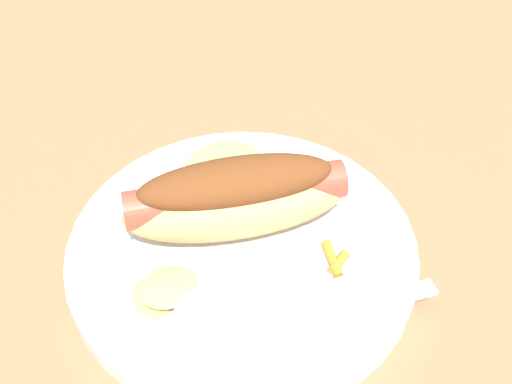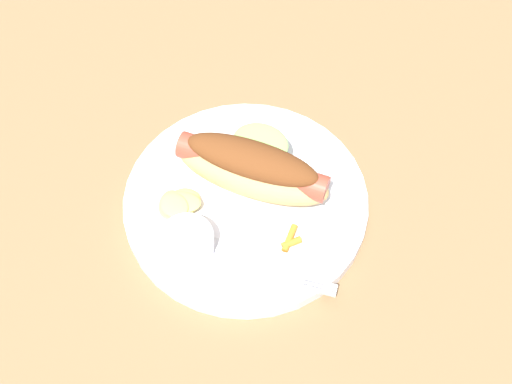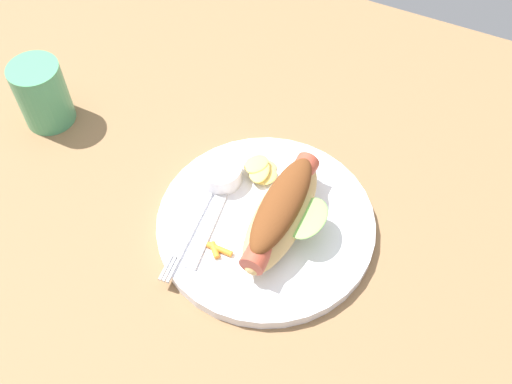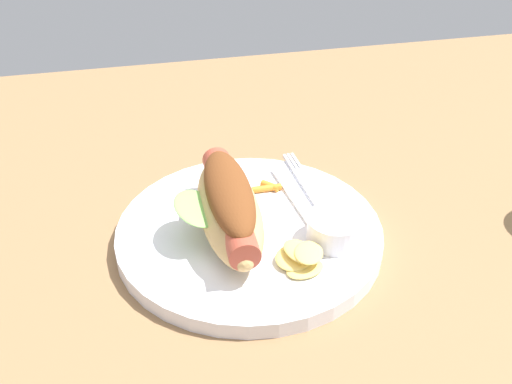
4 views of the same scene
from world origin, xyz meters
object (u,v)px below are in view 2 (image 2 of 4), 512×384
at_px(knife, 252,253).
at_px(carrot_garnish, 290,240).
at_px(plate, 246,202).
at_px(sauce_ramekin, 187,242).
at_px(hot_dog, 252,167).
at_px(chips_pile, 178,203).
at_px(fork, 260,271).

bearing_deg(knife, carrot_garnish, 32.48).
bearing_deg(knife, plate, 109.71).
relative_size(plate, knife, 1.97).
bearing_deg(plate, sauce_ramekin, -22.67).
distance_m(hot_dog, carrot_garnish, 0.08).
relative_size(hot_dog, carrot_garnish, 5.38).
relative_size(knife, chips_pile, 2.39).
relative_size(plate, chips_pile, 4.70).
bearing_deg(knife, sauce_ramekin, -171.61).
xyz_separation_m(knife, chips_pile, (-0.02, -0.09, 0.01)).
bearing_deg(plate, hot_dog, -179.80).
bearing_deg(carrot_garnish, fork, -21.22).
relative_size(sauce_ramekin, carrot_garnish, 1.73).
relative_size(hot_dog, fork, 1.12).
height_order(plate, knife, knife).
bearing_deg(chips_pile, fork, 69.51).
distance_m(sauce_ramekin, fork, 0.08).
bearing_deg(knife, fork, -57.13).
height_order(sauce_ramekin, knife, sauce_ramekin).
xyz_separation_m(plate, fork, (0.07, 0.04, 0.01)).
distance_m(fork, knife, 0.02).
bearing_deg(chips_pile, sauce_ramekin, 35.72).
height_order(fork, chips_pile, chips_pile).
height_order(fork, knife, same).
xyz_separation_m(knife, carrot_garnish, (-0.03, 0.03, 0.00)).
bearing_deg(knife, hot_dog, 103.62).
height_order(plate, fork, fork).
bearing_deg(fork, sauce_ramekin, 175.43).
relative_size(sauce_ramekin, fork, 0.36).
bearing_deg(plate, fork, 30.65).
relative_size(plate, carrot_garnish, 8.35).
distance_m(plate, hot_dog, 0.04).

